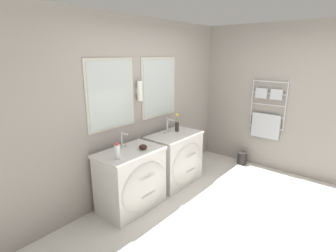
{
  "coord_description": "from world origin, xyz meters",
  "views": [
    {
      "loc": [
        -2.8,
        -1.09,
        2.08
      ],
      "look_at": [
        -0.02,
        1.19,
        1.08
      ],
      "focal_mm": 28.0,
      "sensor_mm": 36.0,
      "label": 1
    }
  ],
  "objects_px": {
    "vanity_right": "(176,159)",
    "waste_bin": "(242,158)",
    "flower_vase": "(177,124)",
    "amenity_bowl": "(143,147)",
    "vanity_left": "(133,180)",
    "toiletry_bottle": "(117,152)"
  },
  "relations": [
    {
      "from": "amenity_bowl",
      "to": "vanity_left",
      "type": "bearing_deg",
      "value": 157.47
    },
    {
      "from": "toiletry_bottle",
      "to": "amenity_bowl",
      "type": "relative_size",
      "value": 1.8
    },
    {
      "from": "amenity_bowl",
      "to": "flower_vase",
      "type": "distance_m",
      "value": 1.0
    },
    {
      "from": "toiletry_bottle",
      "to": "waste_bin",
      "type": "xyz_separation_m",
      "value": [
        2.67,
        -0.48,
        -0.81
      ]
    },
    {
      "from": "waste_bin",
      "to": "amenity_bowl",
      "type": "bearing_deg",
      "value": 168.14
    },
    {
      "from": "vanity_right",
      "to": "waste_bin",
      "type": "height_order",
      "value": "vanity_right"
    },
    {
      "from": "toiletry_bottle",
      "to": "flower_vase",
      "type": "bearing_deg",
      "value": 6.71
    },
    {
      "from": "vanity_left",
      "to": "waste_bin",
      "type": "xyz_separation_m",
      "value": [
        2.39,
        -0.53,
        -0.3
      ]
    },
    {
      "from": "amenity_bowl",
      "to": "flower_vase",
      "type": "bearing_deg",
      "value": 10.01
    },
    {
      "from": "vanity_left",
      "to": "vanity_right",
      "type": "distance_m",
      "value": 0.97
    },
    {
      "from": "vanity_left",
      "to": "toiletry_bottle",
      "type": "relative_size",
      "value": 4.37
    },
    {
      "from": "amenity_bowl",
      "to": "waste_bin",
      "type": "xyz_separation_m",
      "value": [
        2.23,
        -0.47,
        -0.75
      ]
    },
    {
      "from": "toiletry_bottle",
      "to": "amenity_bowl",
      "type": "height_order",
      "value": "toiletry_bottle"
    },
    {
      "from": "flower_vase",
      "to": "waste_bin",
      "type": "xyz_separation_m",
      "value": [
        1.26,
        -0.64,
        -0.84
      ]
    },
    {
      "from": "flower_vase",
      "to": "waste_bin",
      "type": "bearing_deg",
      "value": -27.06
    },
    {
      "from": "flower_vase",
      "to": "toiletry_bottle",
      "type": "bearing_deg",
      "value": -173.29
    },
    {
      "from": "toiletry_bottle",
      "to": "waste_bin",
      "type": "bearing_deg",
      "value": -10.1
    },
    {
      "from": "toiletry_bottle",
      "to": "waste_bin",
      "type": "relative_size",
      "value": 0.88
    },
    {
      "from": "flower_vase",
      "to": "amenity_bowl",
      "type": "bearing_deg",
      "value": -169.99
    },
    {
      "from": "vanity_left",
      "to": "amenity_bowl",
      "type": "bearing_deg",
      "value": -22.53
    },
    {
      "from": "vanity_left",
      "to": "amenity_bowl",
      "type": "distance_m",
      "value": 0.48
    },
    {
      "from": "toiletry_bottle",
      "to": "flower_vase",
      "type": "height_order",
      "value": "flower_vase"
    }
  ]
}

